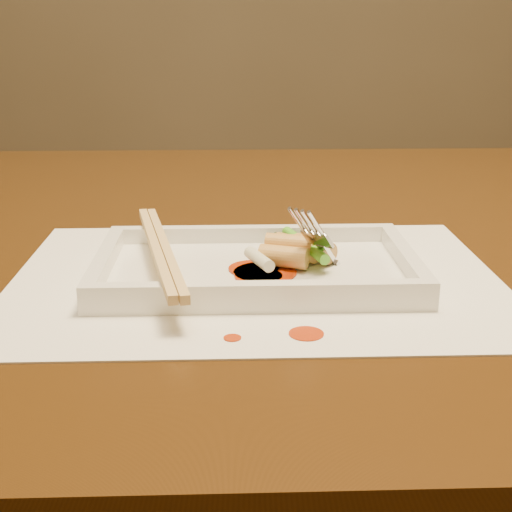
{
  "coord_description": "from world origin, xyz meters",
  "views": [
    {
      "loc": [
        -0.09,
        -0.72,
        0.95
      ],
      "look_at": [
        -0.07,
        -0.17,
        0.77
      ],
      "focal_mm": 50.0,
      "sensor_mm": 36.0,
      "label": 1
    }
  ],
  "objects_px": {
    "placemat": "(256,277)",
    "chopstick_a": "(155,248)",
    "fork": "(341,174)",
    "plate_base": "(256,272)",
    "table": "(311,311)"
  },
  "relations": [
    {
      "from": "table",
      "to": "chopstick_a",
      "type": "bearing_deg",
      "value": -131.56
    },
    {
      "from": "placemat",
      "to": "fork",
      "type": "distance_m",
      "value": 0.11
    },
    {
      "from": "plate_base",
      "to": "fork",
      "type": "distance_m",
      "value": 0.11
    },
    {
      "from": "fork",
      "to": "table",
      "type": "bearing_deg",
      "value": 91.22
    },
    {
      "from": "table",
      "to": "fork",
      "type": "xyz_separation_m",
      "value": [
        0.0,
        -0.15,
        0.18
      ]
    },
    {
      "from": "table",
      "to": "plate_base",
      "type": "relative_size",
      "value": 5.38
    },
    {
      "from": "placemat",
      "to": "plate_base",
      "type": "height_order",
      "value": "plate_base"
    },
    {
      "from": "table",
      "to": "fork",
      "type": "distance_m",
      "value": 0.24
    },
    {
      "from": "placemat",
      "to": "plate_base",
      "type": "bearing_deg",
      "value": 0.0
    },
    {
      "from": "placemat",
      "to": "chopstick_a",
      "type": "xyz_separation_m",
      "value": [
        -0.08,
        0.0,
        0.03
      ]
    },
    {
      "from": "fork",
      "to": "placemat",
      "type": "bearing_deg",
      "value": -165.58
    },
    {
      "from": "placemat",
      "to": "chopstick_a",
      "type": "relative_size",
      "value": 1.71
    },
    {
      "from": "placemat",
      "to": "plate_base",
      "type": "xyz_separation_m",
      "value": [
        0.0,
        0.0,
        0.0
      ]
    },
    {
      "from": "chopstick_a",
      "to": "fork",
      "type": "relative_size",
      "value": 1.67
    },
    {
      "from": "chopstick_a",
      "to": "placemat",
      "type": "bearing_deg",
      "value": 0.0
    }
  ]
}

